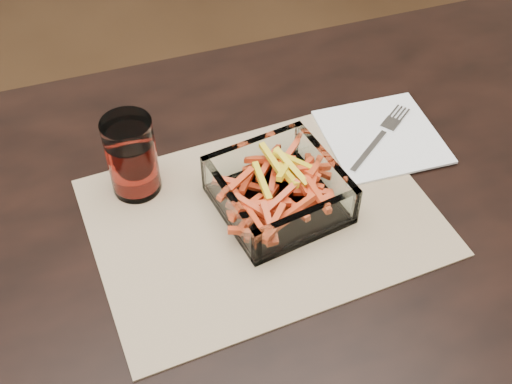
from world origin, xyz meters
TOP-DOWN VIEW (x-y plane):
  - dining_table at (0.00, 0.00)m, footprint 1.60×0.90m
  - placemat at (-0.02, 0.05)m, footprint 0.47×0.36m
  - glass_bowl at (0.01, 0.07)m, footprint 0.18×0.18m
  - tumbler at (-0.16, 0.16)m, footprint 0.07×0.07m
  - napkin at (0.21, 0.14)m, footprint 0.17×0.17m
  - fork at (0.20, 0.14)m, footprint 0.15×0.12m

SIDE VIEW (x-z plane):
  - dining_table at x=0.00m, z-range 0.29..1.04m
  - placemat at x=-0.02m, z-range 0.75..0.75m
  - napkin at x=0.21m, z-range 0.75..0.76m
  - fork at x=0.20m, z-range 0.76..0.76m
  - glass_bowl at x=0.01m, z-range 0.75..0.81m
  - tumbler at x=-0.16m, z-range 0.75..0.87m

